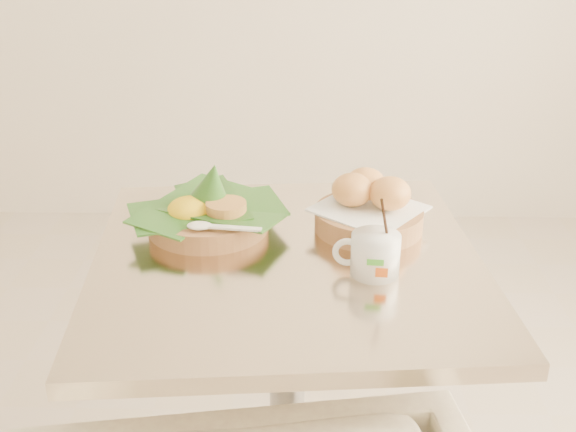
{
  "coord_description": "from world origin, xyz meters",
  "views": [
    {
      "loc": [
        0.2,
        -1.19,
        1.36
      ],
      "look_at": [
        0.17,
        -0.0,
        0.82
      ],
      "focal_mm": 45.0,
      "sensor_mm": 36.0,
      "label": 1
    }
  ],
  "objects_px": {
    "rice_basket": "(208,210)",
    "coffee_mug": "(374,253)",
    "bread_basket": "(369,207)",
    "cafe_table": "(287,356)"
  },
  "relations": [
    {
      "from": "bread_basket",
      "to": "coffee_mug",
      "type": "height_order",
      "value": "coffee_mug"
    },
    {
      "from": "cafe_table",
      "to": "coffee_mug",
      "type": "xyz_separation_m",
      "value": [
        0.15,
        -0.06,
        0.26
      ]
    },
    {
      "from": "cafe_table",
      "to": "rice_basket",
      "type": "relative_size",
      "value": 2.58
    },
    {
      "from": "rice_basket",
      "to": "coffee_mug",
      "type": "height_order",
      "value": "rice_basket"
    },
    {
      "from": "rice_basket",
      "to": "bread_basket",
      "type": "bearing_deg",
      "value": 2.41
    },
    {
      "from": "rice_basket",
      "to": "bread_basket",
      "type": "distance_m",
      "value": 0.31
    },
    {
      "from": "rice_basket",
      "to": "bread_basket",
      "type": "xyz_separation_m",
      "value": [
        0.31,
        0.01,
        0.0
      ]
    },
    {
      "from": "cafe_table",
      "to": "bread_basket",
      "type": "xyz_separation_m",
      "value": [
        0.16,
        0.12,
        0.26
      ]
    },
    {
      "from": "rice_basket",
      "to": "coffee_mug",
      "type": "relative_size",
      "value": 2.0
    },
    {
      "from": "cafe_table",
      "to": "coffee_mug",
      "type": "distance_m",
      "value": 0.31
    }
  ]
}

